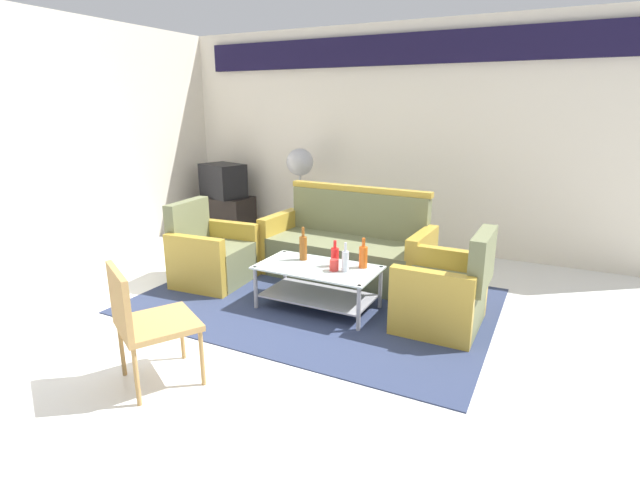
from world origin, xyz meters
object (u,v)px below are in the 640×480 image
(couch, at_px, (347,250))
(tv_stand, at_px, (225,214))
(armchair_right, at_px, (445,295))
(pedestal_fan, at_px, (300,168))
(armchair_left, at_px, (212,256))
(wicker_chair, at_px, (143,317))
(bottle_orange, at_px, (363,256))
(television, at_px, (223,181))
(coffee_table, at_px, (318,281))
(bottle_clear, at_px, (345,261))
(bottle_brown, at_px, (303,247))
(bottle_red, at_px, (335,256))
(cup, at_px, (334,265))

(couch, bearing_deg, tv_stand, -20.24)
(armchair_right, height_order, pedestal_fan, pedestal_fan)
(armchair_left, relative_size, armchair_right, 1.00)
(wicker_chair, bearing_deg, bottle_orange, 95.05)
(couch, bearing_deg, pedestal_fan, -39.87)
(television, xyz_separation_m, pedestal_fan, (1.26, 0.05, 0.25))
(coffee_table, xyz_separation_m, wicker_chair, (-0.45, -1.62, 0.22))
(armchair_left, relative_size, bottle_clear, 3.23)
(bottle_brown, bearing_deg, tv_stand, 142.39)
(armchair_right, bearing_deg, wicker_chair, 139.25)
(bottle_clear, xyz_separation_m, bottle_brown, (-0.49, 0.13, 0.02))
(couch, relative_size, bottle_red, 7.56)
(coffee_table, bearing_deg, pedestal_fan, 123.03)
(armchair_right, xyz_separation_m, bottle_orange, (-0.74, 0.00, 0.23))
(coffee_table, relative_size, bottle_red, 4.55)
(armchair_left, xyz_separation_m, pedestal_fan, (0.05, 1.84, 0.73))
(bottle_orange, relative_size, television, 0.39)
(armchair_right, xyz_separation_m, wicker_chair, (-1.57, -1.78, 0.21))
(bottle_red, relative_size, bottle_orange, 0.87)
(bottle_brown, bearing_deg, bottle_clear, -14.41)
(couch, bearing_deg, cup, 108.98)
(television, bearing_deg, armchair_left, 140.96)
(coffee_table, bearing_deg, armchair_right, 8.14)
(coffee_table, bearing_deg, bottle_brown, 150.96)
(television, bearing_deg, tv_stand, 90.00)
(television, bearing_deg, bottle_brown, 159.28)
(couch, xyz_separation_m, bottle_brown, (-0.12, -0.77, 0.22))
(armchair_left, distance_m, tv_stand, 2.16)
(cup, xyz_separation_m, wicker_chair, (-0.62, -1.60, 0.03))
(couch, distance_m, pedestal_fan, 1.72)
(bottle_brown, height_order, television, television)
(bottle_orange, xyz_separation_m, television, (-2.89, 1.74, 0.25))
(armchair_right, bearing_deg, armchair_left, 91.70)
(bottle_red, height_order, pedestal_fan, pedestal_fan)
(coffee_table, distance_m, cup, 0.26)
(couch, distance_m, armchair_left, 1.44)
(pedestal_fan, bearing_deg, armchair_left, -91.52)
(pedestal_fan, relative_size, wicker_chair, 1.51)
(cup, height_order, wicker_chair, wicker_chair)
(couch, relative_size, bottle_orange, 6.61)
(bottle_red, bearing_deg, couch, 105.84)
(armchair_left, height_order, bottle_orange, armchair_left)
(coffee_table, bearing_deg, bottle_orange, 23.67)
(bottle_orange, bearing_deg, pedestal_fan, 132.57)
(armchair_left, bearing_deg, armchair_right, 86.79)
(wicker_chair, bearing_deg, armchair_left, 146.24)
(bottle_red, relative_size, tv_stand, 0.30)
(cup, bearing_deg, armchair_left, 174.77)
(couch, distance_m, wicker_chair, 2.54)
(coffee_table, height_order, bottle_red, bottle_red)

